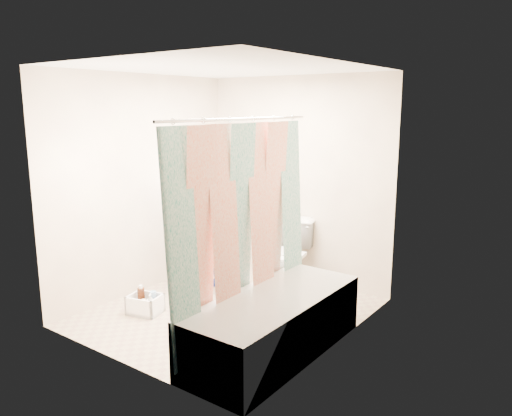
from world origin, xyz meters
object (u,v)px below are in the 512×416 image
Objects in this scene: cleaning_caddy at (146,305)px; bathtub at (274,323)px; plumber at (207,221)px; toilet at (287,256)px.

bathtub is at bearing -11.10° from cleaning_caddy.
plumber is (-1.41, 0.76, 0.55)m from bathtub.
toilet is 0.98m from plumber.
toilet is 1.63m from cleaning_caddy.
toilet is at bearing 46.53° from cleaning_caddy.
toilet is at bearing 102.24° from plumber.
cleaning_caddy is (-0.78, -1.40, -0.30)m from toilet.
cleaning_caddy is at bearing -132.62° from toilet.
bathtub is 1.51m from toilet.
toilet is (-0.72, 1.31, 0.13)m from bathtub.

